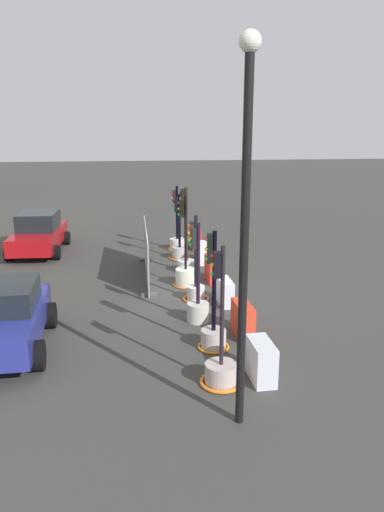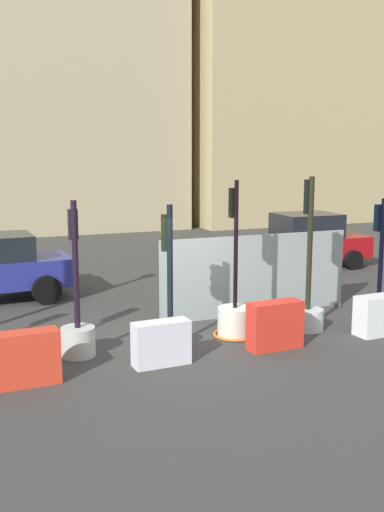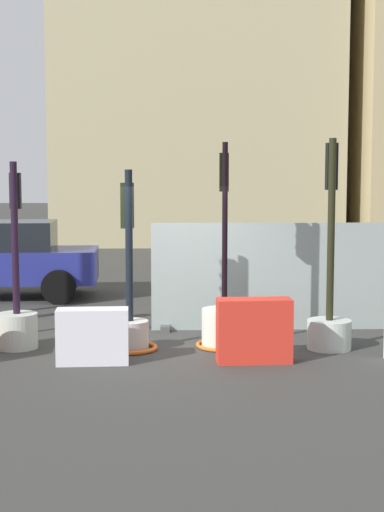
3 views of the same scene
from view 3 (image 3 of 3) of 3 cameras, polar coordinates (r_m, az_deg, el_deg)
name	(u,v)px [view 3 (image 3 of 3)]	position (r m, az deg, el deg)	size (l,w,h in m)	color
ground_plane	(176,346)	(12.24, -1.23, -6.63)	(120.00, 120.00, 0.00)	#3A3936
traffic_light_2	(17,313)	(12.27, -12.79, -4.13)	(0.63, 0.63, 2.88)	beige
traffic_light_3	(130,316)	(11.90, -4.63, -4.43)	(0.85, 0.85, 2.76)	beige
traffic_light_4	(224,318)	(12.10, 2.40, -4.63)	(0.90, 0.90, 3.17)	silver
traffic_light_5	(330,309)	(12.10, 10.11, -3.86)	(0.68, 0.68, 3.23)	silver
construction_barrier_2	(93,336)	(11.12, -7.34, -5.89)	(1.03, 0.42, 0.79)	silver
construction_barrier_3	(254,331)	(11.14, 4.60, -5.50)	(1.08, 0.45, 0.92)	red
car_blue_estate	(7,260)	(17.27, -13.47, -0.26)	(4.02, 2.23, 1.67)	navy
building_main_facade	(195,38)	(32.21, 0.19, 15.81)	(11.23, 7.97, 16.21)	tan
site_fence_panel	(288,279)	(13.44, 7.07, -1.67)	(4.71, 0.50, 1.86)	#92A09D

